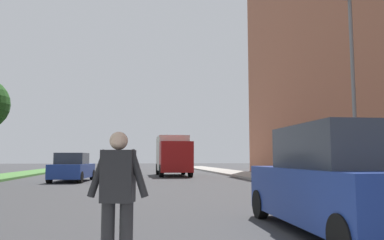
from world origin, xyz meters
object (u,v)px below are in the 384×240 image
at_px(pedestrian_performer, 118,195).
at_px(sedan_midblock, 73,168).
at_px(suv_crossing, 337,182).
at_px(street_lamp_right, 350,72).
at_px(truck_box_delivery, 173,155).

relative_size(pedestrian_performer, sedan_midblock, 0.39).
bearing_deg(pedestrian_performer, suv_crossing, 26.07).
bearing_deg(suv_crossing, sedan_midblock, 113.80).
height_order(street_lamp_right, truck_box_delivery, street_lamp_right).
bearing_deg(street_lamp_right, suv_crossing, -124.11).
xyz_separation_m(street_lamp_right, truck_box_delivery, (-5.06, 16.52, -2.96)).
bearing_deg(truck_box_delivery, sedan_midblock, -135.91).
relative_size(suv_crossing, sedan_midblock, 1.07).
distance_m(suv_crossing, sedan_midblock, 18.09).
height_order(pedestrian_performer, sedan_midblock, pedestrian_performer).
relative_size(street_lamp_right, suv_crossing, 1.61).
distance_m(pedestrian_performer, suv_crossing, 4.32).
relative_size(street_lamp_right, pedestrian_performer, 4.44).
distance_m(street_lamp_right, sedan_midblock, 15.91).
bearing_deg(suv_crossing, pedestrian_performer, -153.93).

